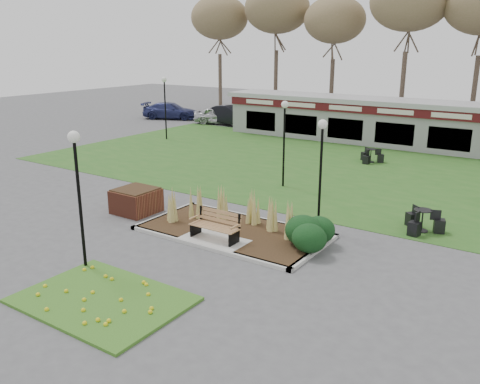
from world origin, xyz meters
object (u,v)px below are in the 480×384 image
Objects in this scene: brick_planter at (136,200)px; food_pavilion at (402,123)px; lamp_post_mid_left at (284,125)px; lamp_post_far_left at (165,94)px; bistro_set_a at (371,158)px; lamp_post_near_right at (77,170)px; lamp_post_mid_right at (322,151)px; car_silver at (219,115)px; car_blue at (171,111)px; park_bench at (216,225)px; car_black at (233,115)px; bistro_set_c at (422,224)px.

brick_planter is 19.49m from food_pavilion.
lamp_post_mid_left reaches higher than brick_planter.
lamp_post_far_left is 3.05× the size of bistro_set_a.
lamp_post_far_left is (-12.04, 16.91, 0.11)m from lamp_post_near_right.
lamp_post_mid_right is (6.67, 2.20, 2.35)m from brick_planter.
car_silver is at bearing 134.26° from lamp_post_mid_right.
car_blue is at bearing 161.99° from bistro_set_a.
bistro_set_a is 21.44m from car_blue.
car_silver is at bearing 134.95° from lamp_post_mid_left.
park_bench is at bearing -90.00° from food_pavilion.
food_pavilion reaches higher than car_black.
lamp_post_mid_right reaches higher than food_pavilion.
food_pavilion is at bearing 90.79° from bistro_set_a.
lamp_post_far_left is 0.87× the size of car_blue.
lamp_post_mid_left is at bearing -25.67° from lamp_post_far_left.
car_black is (-12.20, 13.59, -2.04)m from lamp_post_mid_left.
food_pavilion is at bearing -115.24° from car_blue.
brick_planter is 10.53m from bistro_set_c.
bistro_set_a is at bearing 101.08° from lamp_post_mid_right.
brick_planter is at bearing -52.28° from lamp_post_far_left.
car_silver reaches higher than brick_planter.
car_blue is (-18.80, 13.59, -2.13)m from lamp_post_mid_left.
lamp_post_mid_right is at bearing 57.74° from lamp_post_near_right.
car_silver is at bearing 176.07° from food_pavilion.
lamp_post_near_right is 7.92m from lamp_post_mid_right.
lamp_post_mid_left is 18.38m from car_black.
lamp_post_near_right is at bearing -117.65° from park_bench.
brick_planter is 0.37× the size of car_silver.
bistro_set_a is (2.04, 17.87, -2.67)m from lamp_post_near_right.
bistro_set_a is at bearing -130.33° from car_blue.
food_pavilion is at bearing -86.05° from car_black.
brick_planter is at bearing -114.26° from lamp_post_mid_left.
brick_planter is at bearing 170.31° from park_bench.
park_bench is 1.17× the size of bistro_set_c.
car_silver is at bearing 98.11° from lamp_post_far_left.
lamp_post_far_left reaches higher than bistro_set_a.
bistro_set_a is at bearing 83.48° from lamp_post_near_right.
bistro_set_a is at bearing 119.32° from bistro_set_c.
food_pavilion is 16.93× the size of bistro_set_c.
lamp_post_mid_left is 13.86m from lamp_post_far_left.
lamp_post_near_right is at bearing -54.56° from lamp_post_far_left.
car_black is (1.37, 0.00, 0.10)m from car_silver.
brick_planter is at bearing -163.82° from car_blue.
lamp_post_near_right is at bearing -122.26° from lamp_post_mid_right.
food_pavilion reaches higher than bistro_set_a.
food_pavilion is (4.40, 18.96, 1.00)m from brick_planter.
lamp_post_mid_right reaches higher than car_black.
car_black is at bearing 115.63° from lamp_post_near_right.
car_black reaches higher than bistro_set_c.
lamp_post_mid_right is 28.83m from car_blue.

